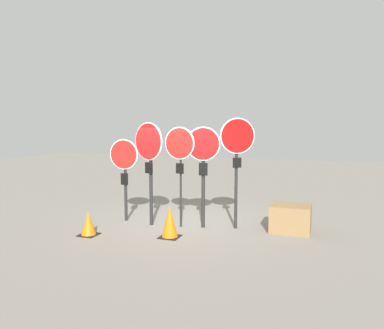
% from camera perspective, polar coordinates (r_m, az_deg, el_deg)
% --- Properties ---
extents(ground_plane, '(40.00, 40.00, 0.00)m').
position_cam_1_polar(ground_plane, '(9.86, -1.87, -9.08)').
color(ground_plane, gray).
extents(stop_sign_0, '(0.80, 0.16, 2.20)m').
position_cam_1_polar(stop_sign_0, '(10.07, -10.27, 0.05)').
color(stop_sign_0, black).
rests_on(stop_sign_0, ground).
extents(stop_sign_1, '(0.91, 0.36, 2.64)m').
position_cam_1_polar(stop_sign_1, '(9.51, -6.55, 1.70)').
color(stop_sign_1, black).
rests_on(stop_sign_1, ground).
extents(stop_sign_2, '(0.81, 0.14, 2.53)m').
position_cam_1_polar(stop_sign_2, '(9.26, -1.88, 2.11)').
color(stop_sign_2, black).
rests_on(stop_sign_2, ground).
extents(stop_sign_3, '(0.81, 0.26, 2.53)m').
position_cam_1_polar(stop_sign_3, '(9.22, 1.73, 0.92)').
color(stop_sign_3, black).
rests_on(stop_sign_3, ground).
extents(stop_sign_4, '(0.76, 0.47, 2.75)m').
position_cam_1_polar(stop_sign_4, '(9.17, 6.88, 2.42)').
color(stop_sign_4, black).
rests_on(stop_sign_4, ground).
extents(traffic_cone_0, '(0.44, 0.44, 0.74)m').
position_cam_1_polar(traffic_cone_0, '(8.67, -3.41, -8.69)').
color(traffic_cone_0, black).
rests_on(traffic_cone_0, ground).
extents(traffic_cone_1, '(0.41, 0.41, 0.55)m').
position_cam_1_polar(traffic_cone_1, '(9.17, -15.50, -8.70)').
color(traffic_cone_1, black).
rests_on(traffic_cone_1, ground).
extents(storage_crate, '(0.94, 0.76, 0.65)m').
position_cam_1_polar(storage_crate, '(9.41, 14.79, -7.95)').
color(storage_crate, olive).
rests_on(storage_crate, ground).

